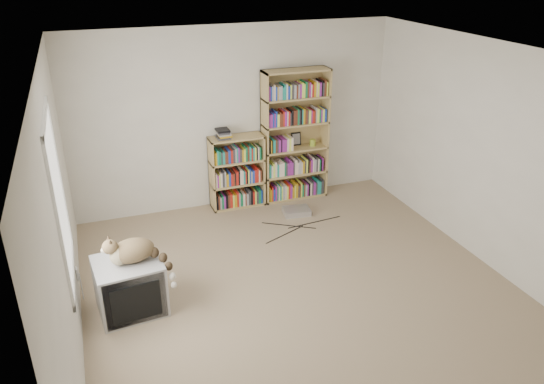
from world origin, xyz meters
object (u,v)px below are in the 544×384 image
object	(u,v)px
bookcase_short	(237,174)
dvd_player	(297,211)
cat	(138,254)
crt_tv	(130,286)
bookcase_tall	(294,139)

from	to	relation	value
bookcase_short	dvd_player	bearing A→B (deg)	-39.77
cat	dvd_player	bearing A→B (deg)	25.13
crt_tv	bookcase_short	bearing A→B (deg)	43.67
bookcase_tall	dvd_player	world-z (taller)	bookcase_tall
crt_tv	bookcase_short	size ratio (longest dim) A/B	0.67
cat	bookcase_tall	xyz separation A→B (m)	(2.47, 2.02, 0.25)
bookcase_short	crt_tv	bearing A→B (deg)	-130.83
bookcase_tall	dvd_player	distance (m)	1.04
crt_tv	dvd_player	size ratio (longest dim) A/B	1.92
cat	dvd_player	xyz separation A→B (m)	(2.28, 1.45, -0.61)
cat	dvd_player	world-z (taller)	cat
cat	bookcase_tall	size ratio (longest dim) A/B	0.35
bookcase_tall	bookcase_short	world-z (taller)	bookcase_tall
cat	bookcase_short	bearing A→B (deg)	44.44
crt_tv	bookcase_short	distance (m)	2.62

